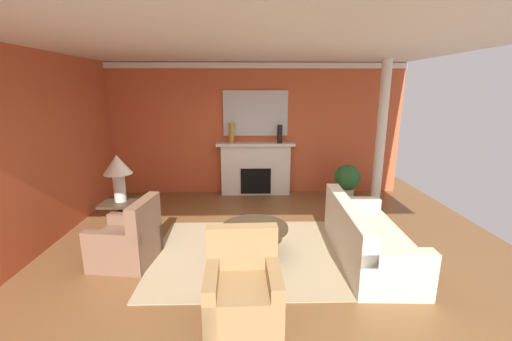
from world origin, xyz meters
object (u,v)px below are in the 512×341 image
at_px(sofa, 366,240).
at_px(fireplace, 256,170).
at_px(potted_plant, 347,180).
at_px(armchair_near_window, 128,242).
at_px(table_lamp, 118,169).
at_px(coffee_table, 255,233).
at_px(vase_mantel_right, 280,134).
at_px(armchair_facing_fireplace, 243,291).
at_px(mantel_mirror, 255,113).
at_px(side_table, 123,219).
at_px(vase_mantel_left, 231,133).

bearing_deg(sofa, fireplace, 116.20).
relative_size(sofa, potted_plant, 2.56).
bearing_deg(armchair_near_window, table_lamp, 114.92).
distance_m(sofa, coffee_table, 1.64).
height_order(sofa, vase_mantel_right, vase_mantel_right).
relative_size(armchair_facing_fireplace, table_lamp, 1.27).
relative_size(mantel_mirror, side_table, 2.11).
distance_m(mantel_mirror, armchair_facing_fireplace, 4.76).
bearing_deg(sofa, armchair_near_window, 179.92).
height_order(vase_mantel_right, potted_plant, vase_mantel_right).
bearing_deg(potted_plant, vase_mantel_left, 168.02).
bearing_deg(side_table, armchair_facing_fireplace, -43.58).
bearing_deg(mantel_mirror, vase_mantel_right, -17.18).
distance_m(side_table, table_lamp, 0.82).
bearing_deg(potted_plant, table_lamp, -155.83).
height_order(armchair_facing_fireplace, side_table, armchair_facing_fireplace).
relative_size(vase_mantel_left, potted_plant, 0.55).
relative_size(armchair_facing_fireplace, vase_mantel_left, 2.07).
bearing_deg(mantel_mirror, potted_plant, -19.57).
xyz_separation_m(armchair_near_window, potted_plant, (3.91, 2.54, 0.19)).
distance_m(sofa, vase_mantel_right, 3.44).
bearing_deg(mantel_mirror, armchair_near_window, -120.38).
height_order(fireplace, armchair_facing_fireplace, fireplace).
bearing_deg(vase_mantel_right, side_table, -138.64).
xyz_separation_m(coffee_table, potted_plant, (2.08, 2.36, 0.16)).
height_order(coffee_table, vase_mantel_right, vase_mantel_right).
height_order(armchair_near_window, vase_mantel_right, vase_mantel_right).
relative_size(armchair_near_window, vase_mantel_left, 2.07).
bearing_deg(armchair_facing_fireplace, potted_plant, 59.31).
relative_size(side_table, vase_mantel_right, 1.68).
xyz_separation_m(side_table, vase_mantel_left, (1.66, 2.43, 1.06)).
height_order(fireplace, sofa, fireplace).
bearing_deg(potted_plant, vase_mantel_right, 159.54).
bearing_deg(potted_plant, side_table, -155.83).
relative_size(coffee_table, side_table, 1.43).
bearing_deg(sofa, vase_mantel_right, 107.85).
height_order(fireplace, mantel_mirror, mantel_mirror).
bearing_deg(coffee_table, armchair_near_window, -174.39).
xyz_separation_m(armchair_facing_fireplace, table_lamp, (-1.97, 1.88, 0.92)).
xyz_separation_m(mantel_mirror, sofa, (1.55, -3.26, -1.60)).
bearing_deg(potted_plant, sofa, -100.12).
xyz_separation_m(vase_mantel_right, vase_mantel_left, (-1.10, 0.00, 0.02)).
height_order(sofa, potted_plant, sofa).
height_order(armchair_near_window, vase_mantel_left, vase_mantel_left).
bearing_deg(side_table, potted_plant, 24.17).
bearing_deg(vase_mantel_right, mantel_mirror, 162.82).
xyz_separation_m(mantel_mirror, vase_mantel_right, (0.55, -0.17, -0.45)).
bearing_deg(sofa, table_lamp, 170.05).
bearing_deg(vase_mantel_left, vase_mantel_right, 0.00).
distance_m(armchair_near_window, table_lamp, 1.17).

